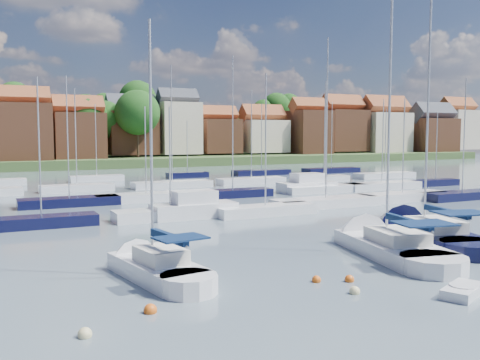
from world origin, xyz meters
TOP-DOWN VIEW (x-y plane):
  - ground at (0.00, 40.00)m, footprint 260.00×260.00m
  - sailboat_left at (-13.68, 4.43)m, footprint 4.10×10.01m
  - sailboat_centre at (0.33, 4.04)m, footprint 5.89×13.23m
  - sailboat_navy at (5.18, 6.00)m, footprint 6.44×13.72m
  - tender at (-2.54, -4.96)m, footprint 2.80×2.13m
  - buoy_a at (-17.94, -2.69)m, footprint 0.49×0.49m
  - buoy_b at (-6.53, -2.70)m, footprint 0.47×0.47m
  - buoy_c at (-7.00, -0.45)m, footprint 0.43×0.43m
  - buoy_e at (4.63, 7.52)m, footprint 0.54×0.54m
  - buoy_g at (-5.57, -1.06)m, footprint 0.45×0.45m
  - buoy_h at (-15.22, -1.25)m, footprint 0.52×0.52m
  - marina_field at (1.91, 35.15)m, footprint 79.62×41.41m
  - far_shore_town at (2.23, 132.67)m, footprint 212.46×90.00m

SIDE VIEW (x-z plane):
  - ground at x=0.00m, z-range 0.00..0.00m
  - buoy_a at x=-17.94m, z-range -0.25..0.25m
  - buoy_b at x=-6.53m, z-range -0.23..0.23m
  - buoy_c at x=-7.00m, z-range -0.21..0.21m
  - buoy_e at x=4.63m, z-range -0.27..0.27m
  - buoy_g at x=-5.57m, z-range -0.22..0.22m
  - buoy_h at x=-15.22m, z-range -0.26..0.26m
  - tender at x=-2.54m, z-range -0.06..0.49m
  - sailboat_navy at x=5.18m, z-range -8.80..9.49m
  - sailboat_centre at x=0.33m, z-range -8.32..9.02m
  - sailboat_left at x=-13.68m, z-range -6.29..7.02m
  - marina_field at x=1.91m, z-range -7.53..8.40m
  - far_shore_town at x=2.23m, z-range -6.53..15.74m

